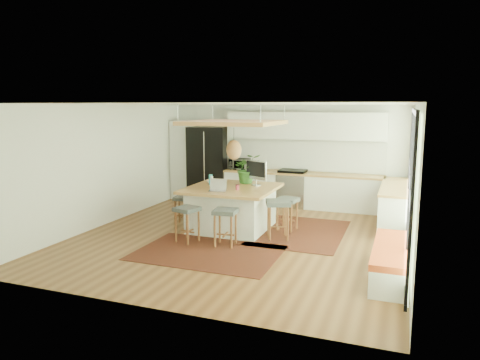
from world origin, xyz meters
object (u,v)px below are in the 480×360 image
at_px(microwave, 240,163).
at_px(laptop, 217,185).
at_px(stool_left_side, 183,209).
at_px(fridge, 208,168).
at_px(stool_near_right, 225,228).
at_px(stool_right_back, 287,214).
at_px(stool_right_front, 278,222).
at_px(monitor, 256,174).
at_px(island_plant, 247,172).
at_px(island, 232,208).
at_px(stool_near_left, 187,225).

bearing_deg(microwave, laptop, -75.31).
bearing_deg(stool_left_side, fridge, 102.67).
distance_m(stool_near_right, stool_right_back, 1.71).
xyz_separation_m(stool_near_right, stool_right_back, (0.83, 1.50, 0.00)).
relative_size(stool_left_side, microwave, 1.21).
bearing_deg(microwave, stool_right_front, -55.07).
bearing_deg(stool_left_side, stool_near_right, -37.37).
bearing_deg(stool_right_front, stool_left_side, 171.61).
bearing_deg(monitor, fridge, 159.20).
relative_size(stool_right_front, island_plant, 1.18).
bearing_deg(fridge, monitor, -57.04).
xyz_separation_m(island, monitor, (0.43, 0.36, 0.72)).
bearing_deg(stool_left_side, laptop, -25.54).
bearing_deg(stool_right_front, stool_near_right, -135.57).
bearing_deg(stool_right_back, stool_left_side, -171.28).
bearing_deg(fridge, stool_near_left, -82.45).
distance_m(stool_near_left, monitor, 2.00).
bearing_deg(island_plant, laptop, -102.03).
xyz_separation_m(stool_right_back, island_plant, (-1.02, 0.27, 0.84)).
bearing_deg(laptop, microwave, 89.07).
bearing_deg(stool_right_front, island, 161.59).
bearing_deg(stool_right_front, monitor, 133.78).
bearing_deg(fridge, stool_left_side, -88.40).
height_order(stool_left_side, microwave, microwave).
distance_m(fridge, island_plant, 2.81).
relative_size(island, island_plant, 2.77).
relative_size(fridge, microwave, 3.90).
bearing_deg(microwave, monitor, -59.42).
distance_m(microwave, island_plant, 2.29).
distance_m(fridge, microwave, 0.97).
distance_m(stool_near_right, microwave, 4.09).
height_order(fridge, laptop, fridge).
height_order(stool_near_right, laptop, laptop).
bearing_deg(microwave, island_plant, -63.24).
height_order(stool_right_front, stool_right_back, stool_right_front).
distance_m(stool_right_back, microwave, 3.16).
bearing_deg(island, island_plant, 76.57).
height_order(laptop, monitor, monitor).
bearing_deg(stool_right_front, microwave, 122.65).
bearing_deg(stool_near_left, laptop, 61.07).
relative_size(stool_right_front, stool_left_side, 1.22).
bearing_deg(island_plant, microwave, 114.48).
height_order(laptop, island_plant, island_plant).
bearing_deg(stool_left_side, stool_right_front, -8.39).
bearing_deg(monitor, island, -114.84).
xyz_separation_m(fridge, stool_left_side, (0.60, -2.68, -0.57)).
xyz_separation_m(stool_near_left, stool_near_right, (0.80, 0.03, 0.00)).
bearing_deg(stool_right_back, island, -164.77).
bearing_deg(island_plant, stool_left_side, -154.40).
height_order(fridge, stool_near_left, fridge).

